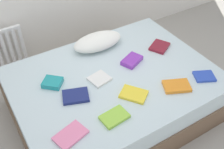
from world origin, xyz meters
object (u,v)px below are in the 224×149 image
(textbook_navy, at_px, (76,96))
(textbook_blue, at_px, (204,76))
(textbook_lime, at_px, (114,117))
(textbook_purple, at_px, (132,60))
(radiator, at_px, (4,49))
(textbook_white, at_px, (99,79))
(textbook_yellow, at_px, (134,94))
(textbook_teal, at_px, (53,83))
(textbook_orange, at_px, (177,86))
(pillow, at_px, (98,41))
(textbook_pink, at_px, (71,135))
(textbook_maroon, at_px, (160,47))
(bed, at_px, (114,94))

(textbook_navy, bearing_deg, textbook_blue, 0.83)
(textbook_lime, xyz_separation_m, textbook_purple, (0.55, 0.54, 0.01))
(radiator, height_order, textbook_navy, radiator)
(textbook_lime, relative_size, textbook_purple, 1.04)
(textbook_white, bearing_deg, textbook_navy, -174.08)
(textbook_yellow, distance_m, textbook_teal, 0.77)
(textbook_orange, bearing_deg, textbook_lime, -154.89)
(pillow, xyz_separation_m, textbook_pink, (-0.76, -0.93, -0.07))
(pillow, bearing_deg, textbook_purple, -67.91)
(textbook_lime, bearing_deg, textbook_teal, 108.25)
(textbook_pink, height_order, textbook_purple, textbook_purple)
(textbook_orange, bearing_deg, pillow, 132.64)
(textbook_orange, bearing_deg, textbook_maroon, 89.67)
(textbook_white, height_order, textbook_teal, textbook_teal)
(textbook_lime, relative_size, textbook_teal, 1.31)
(bed, distance_m, textbook_yellow, 0.41)
(textbook_navy, height_order, textbook_yellow, textbook_navy)
(textbook_lime, bearing_deg, textbook_purple, 39.16)
(radiator, relative_size, textbook_yellow, 2.24)
(radiator, relative_size, textbook_blue, 2.73)
(textbook_lime, height_order, textbook_navy, textbook_navy)
(radiator, distance_m, textbook_teal, 1.04)
(bed, relative_size, radiator, 3.82)
(textbook_pink, xyz_separation_m, textbook_blue, (1.40, -0.05, 0.00))
(bed, bearing_deg, textbook_blue, -32.74)
(textbook_lime, distance_m, textbook_purple, 0.77)
(textbook_pink, height_order, textbook_white, textbook_white)
(textbook_orange, xyz_separation_m, textbook_navy, (-0.86, 0.38, -0.00))
(bed, distance_m, textbook_blue, 0.91)
(textbook_lime, distance_m, textbook_maroon, 1.12)
(pillow, distance_m, textbook_purple, 0.45)
(textbook_pink, relative_size, textbook_teal, 1.44)
(radiator, bearing_deg, pillow, -37.95)
(textbook_lime, relative_size, textbook_blue, 1.18)
(radiator, xyz_separation_m, textbook_yellow, (0.80, -1.51, 0.14))
(pillow, bearing_deg, textbook_yellow, -96.12)
(bed, height_order, textbook_lime, textbook_lime)
(textbook_teal, bearing_deg, pillow, 67.61)
(textbook_yellow, height_order, textbook_teal, textbook_teal)
(radiator, bearing_deg, bed, -56.58)
(textbook_purple, relative_size, textbook_blue, 1.14)
(textbook_white, xyz_separation_m, textbook_teal, (-0.41, 0.17, 0.01))
(pillow, relative_size, textbook_white, 3.02)
(textbook_purple, bearing_deg, textbook_orange, -97.82)
(textbook_yellow, bearing_deg, textbook_navy, -155.25)
(textbook_orange, distance_m, textbook_blue, 0.33)
(bed, relative_size, textbook_yellow, 8.54)
(textbook_pink, distance_m, textbook_purple, 1.07)
(textbook_orange, bearing_deg, radiator, 150.58)
(textbook_navy, xyz_separation_m, textbook_yellow, (0.46, -0.25, -0.00))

